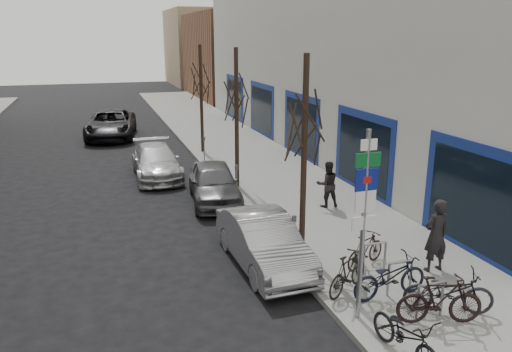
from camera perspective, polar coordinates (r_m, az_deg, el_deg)
ground at (r=10.47m, az=-0.73°, el=-18.65°), size 120.00×120.00×0.00m
sidewalk_east at (r=20.42m, az=2.99°, el=-0.88°), size 5.00×70.00×0.15m
commercial_building at (r=31.16m, az=21.44°, el=13.03°), size 20.00×32.00×10.00m
brick_building_far at (r=50.73m, az=-0.14°, el=13.60°), size 12.00×14.00×8.00m
tan_building_far at (r=65.27m, az=-3.88°, el=14.49°), size 13.00×12.00×9.00m
highway_sign_pole at (r=10.22m, az=12.24°, el=-4.40°), size 0.55×0.10×4.20m
bike_rack at (r=12.10m, az=16.13°, el=-10.67°), size 0.66×2.26×0.83m
tree_near at (r=12.96m, az=5.66°, el=7.65°), size 1.80×1.80×5.50m
tree_mid at (r=19.05m, az=-2.27°, el=10.29°), size 1.80×1.80×5.50m
tree_far at (r=25.35m, az=-6.36°, el=11.57°), size 1.80×1.80×5.50m
meter_front at (r=13.18m, az=4.35°, el=-6.58°), size 0.10×0.08×1.27m
meter_mid at (r=18.10m, az=-2.24°, el=-0.28°), size 0.10×0.08×1.27m
meter_back at (r=23.29m, az=-5.94°, el=3.28°), size 0.10×0.08×1.27m
bike_near_left at (r=9.95m, az=16.79°, el=-16.65°), size 0.77×1.84×1.09m
bike_near_right at (r=11.19m, az=20.26°, el=-13.11°), size 1.88×1.03×1.10m
bike_mid_curb at (r=11.88m, az=15.07°, el=-10.72°), size 1.92×0.67×1.15m
bike_mid_inner at (r=11.92m, az=10.47°, el=-10.77°), size 1.64×1.27×0.99m
bike_far_curb at (r=11.66m, az=21.18°, el=-11.83°), size 1.95×1.32×1.15m
bike_far_inner at (r=13.26m, az=12.41°, el=-8.22°), size 1.56×1.05×0.92m
parked_car_front at (r=13.24m, az=0.88°, el=-7.48°), size 1.61×4.26×1.39m
parked_car_mid at (r=18.33m, az=-4.81°, el=-0.76°), size 2.19×4.41×1.44m
parked_car_back at (r=21.93m, az=-11.33°, el=1.63°), size 1.97×4.70×1.36m
lane_car at (r=31.15m, az=-16.23°, el=5.71°), size 3.43×6.15×1.63m
pedestrian_near at (r=13.33m, az=19.88°, el=-6.40°), size 0.72×0.49×1.90m
pedestrian_far at (r=17.42m, az=8.15°, el=-0.89°), size 0.65×0.47×1.64m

